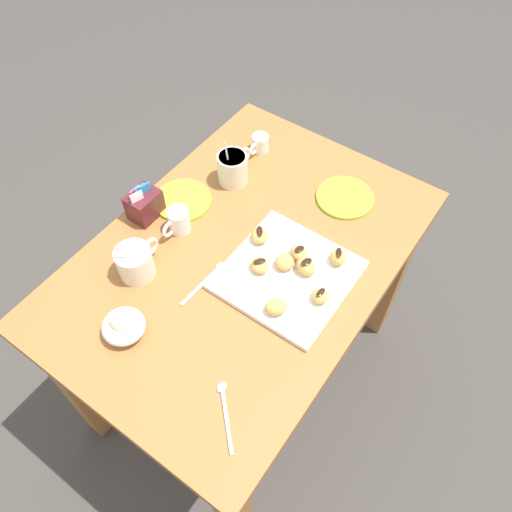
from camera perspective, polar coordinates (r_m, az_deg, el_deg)
The scene contains 27 objects.
ground_plane at distance 2.02m, azimuth -1.04°, elevation -12.58°, with size 8.00×8.00×0.00m, color #423D38.
dining_table at distance 1.49m, azimuth -1.39°, elevation -3.09°, with size 1.06×0.73×0.75m.
pastry_plate_square at distance 1.32m, azimuth 3.57°, elevation -2.14°, with size 0.31×0.31×0.02m, color white.
coffee_mug_cream_left at distance 1.33m, azimuth -13.32°, elevation -0.59°, with size 0.13×0.09×0.14m.
coffee_mug_cream_right at distance 1.51m, azimuth -2.58°, elevation 9.89°, with size 0.13×0.09×0.15m.
cream_pitcher_white at distance 1.40m, azimuth -8.66°, elevation 3.98°, with size 0.10×0.06×0.07m.
sugar_caddy at distance 1.46m, azimuth -12.35°, elevation 5.64°, with size 0.09×0.07×0.11m.
ice_cream_bowl at distance 1.25m, azimuth -14.60°, elevation -7.49°, with size 0.10×0.10×0.08m.
chocolate_sauce_pitcher at distance 1.62m, azimuth 0.47°, elevation 12.54°, with size 0.09×0.05×0.06m.
saucer_lime_left at distance 1.50m, azimuth -8.15°, elevation 6.18°, with size 0.16×0.16×0.01m, color #9EC633.
saucer_lime_right at distance 1.51m, azimuth 9.90°, elevation 6.44°, with size 0.17×0.17×0.01m, color #9EC633.
loose_spoon_near_saucer at distance 1.17m, azimuth -3.49°, elevation -16.56°, with size 0.12×0.12×0.01m.
loose_spoon_by_plate at distance 1.32m, azimuth -5.35°, elevation -2.49°, with size 0.16×0.02×0.01m.
beignet_0 at distance 1.26m, azimuth 7.17°, elevation -4.47°, with size 0.04×0.04×0.03m, color #DBA351.
chocolate_drizzle_0 at distance 1.25m, azimuth 7.25°, elevation -4.03°, with size 0.03×0.01×0.01m, color black.
beignet_1 at distance 1.30m, azimuth 0.40°, elevation -1.06°, with size 0.05×0.05×0.03m, color #DBA351.
chocolate_drizzle_1 at distance 1.29m, azimuth 0.40°, elevation -0.60°, with size 0.03×0.02×0.01m, color black.
beignet_2 at distance 1.36m, azimuth 0.40°, elevation 2.29°, with size 0.05×0.05×0.04m, color #DBA351.
chocolate_drizzle_2 at distance 1.35m, azimuth 0.40°, elevation 2.80°, with size 0.04×0.02×0.01m, color black.
beignet_3 at distance 1.31m, azimuth 3.20°, elevation -0.70°, with size 0.05×0.05×0.04m, color #DBA351.
beignet_4 at distance 1.24m, azimuth 2.24°, elevation -5.72°, with size 0.04×0.05×0.04m, color #DBA351.
beignet_5 at distance 1.33m, azimuth 4.82°, elevation 0.32°, with size 0.04×0.05×0.03m, color #DBA351.
chocolate_drizzle_5 at distance 1.32m, azimuth 4.87°, elevation 0.77°, with size 0.03×0.02×0.01m, color black.
beignet_6 at distance 1.33m, azimuth 9.13°, elevation -0.14°, with size 0.05×0.04×0.04m, color #DBA351.
chocolate_drizzle_6 at distance 1.32m, azimuth 9.24°, elevation 0.39°, with size 0.03×0.01×0.01m, color black.
beignet_7 at distance 1.30m, azimuth 5.59°, elevation -1.19°, with size 0.05×0.06×0.04m, color #DBA351.
chocolate_drizzle_7 at distance 1.29m, azimuth 5.67°, elevation -0.65°, with size 0.03×0.02×0.01m, color black.
Camera 1 is at (-0.64, -0.50, 1.85)m, focal length 35.82 mm.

